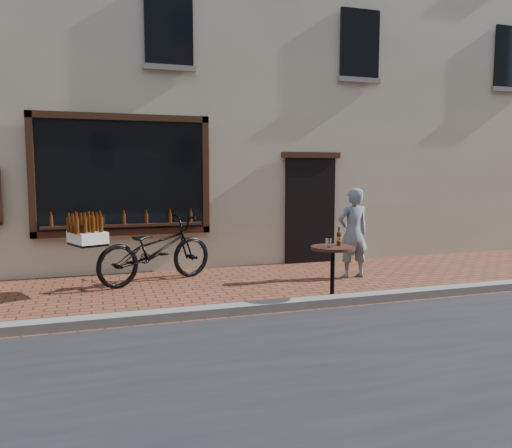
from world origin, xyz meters
name	(u,v)px	position (x,y,z in m)	size (l,w,h in m)	color
ground	(286,313)	(0.00, 0.00, 0.00)	(90.00, 90.00, 0.00)	brown
kerb	(280,305)	(0.00, 0.20, 0.06)	(90.00, 0.25, 0.12)	slate
shop_building	(191,47)	(0.00, 6.50, 5.00)	(28.00, 6.20, 10.00)	beige
cargo_bicycle	(153,249)	(-1.47, 2.49, 0.58)	(2.57, 1.61, 1.22)	black
bistro_table	(333,262)	(0.87, 0.35, 0.59)	(0.64, 0.64, 1.10)	black
pedestrian	(353,233)	(2.01, 1.82, 0.81)	(0.59, 0.39, 1.62)	slate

